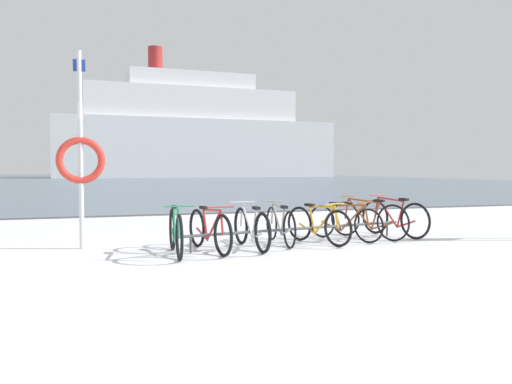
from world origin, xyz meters
The scene contains 12 objects.
ground centered at (0.00, 53.90, -0.04)m, with size 80.00×132.00×0.08m.
bike_rack centered at (1.00, 3.56, 0.27)m, with size 4.63×0.94×0.31m.
bicycle_0 centered at (-1.34, 3.05, 0.37)m, with size 0.46×1.74×0.82m.
bicycle_1 centered at (-0.76, 3.22, 0.35)m, with size 0.51×1.75×0.78m.
bicycle_2 centered at (0.00, 3.31, 0.36)m, with size 0.46×1.73×0.79m.
bicycle_3 centered at (0.65, 3.65, 0.35)m, with size 0.46×1.71×0.77m.
bicycle_4 centered at (1.33, 3.48, 0.35)m, with size 0.68×1.54×0.77m.
bicycle_5 centered at (2.00, 3.73, 0.35)m, with size 0.82×1.56×0.76m.
bicycle_6 centered at (2.55, 3.81, 0.38)m, with size 0.85×1.62×0.83m.
bicycle_7 centered at (3.22, 3.92, 0.38)m, with size 0.63×1.68×0.84m.
rescue_post centered at (-2.78, 4.19, 1.59)m, with size 0.81×0.12×3.37m.
ferry_ship centered at (11.62, 71.67, 6.52)m, with size 41.77×13.37×19.41m.
Camera 1 is at (-2.48, -4.84, 1.39)m, focal length 34.99 mm.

